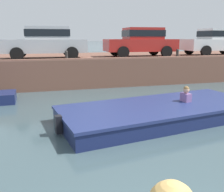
{
  "coord_description": "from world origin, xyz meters",
  "views": [
    {
      "loc": [
        -1.45,
        -1.37,
        2.4
      ],
      "look_at": [
        -0.11,
        3.58,
        1.2
      ],
      "focal_mm": 40.0,
      "sensor_mm": 36.0,
      "label": 1
    }
  ],
  "objects_px": {
    "car_centre_red": "(141,41)",
    "mooring_bollard_mid": "(66,55)",
    "car_left_inner_silver": "(46,41)",
    "car_right_inner_white": "(218,41)",
    "motorboat_passing": "(169,111)",
    "mooring_bollard_east": "(177,53)"
  },
  "relations": [
    {
      "from": "motorboat_passing",
      "to": "car_left_inner_silver",
      "type": "bearing_deg",
      "value": 118.2
    },
    {
      "from": "motorboat_passing",
      "to": "car_centre_red",
      "type": "bearing_deg",
      "value": 76.29
    },
    {
      "from": "mooring_bollard_mid",
      "to": "mooring_bollard_east",
      "type": "bearing_deg",
      "value": 0.0
    },
    {
      "from": "motorboat_passing",
      "to": "mooring_bollard_mid",
      "type": "height_order",
      "value": "mooring_bollard_mid"
    },
    {
      "from": "motorboat_passing",
      "to": "mooring_bollard_east",
      "type": "height_order",
      "value": "mooring_bollard_east"
    },
    {
      "from": "car_centre_red",
      "to": "mooring_bollard_east",
      "type": "relative_size",
      "value": 8.69
    },
    {
      "from": "car_right_inner_white",
      "to": "mooring_bollard_east",
      "type": "xyz_separation_m",
      "value": [
        -3.26,
        -1.14,
        -0.61
      ]
    },
    {
      "from": "car_centre_red",
      "to": "car_right_inner_white",
      "type": "distance_m",
      "value": 4.86
    },
    {
      "from": "car_right_inner_white",
      "to": "car_left_inner_silver",
      "type": "bearing_deg",
      "value": 179.99
    },
    {
      "from": "car_left_inner_silver",
      "to": "mooring_bollard_east",
      "type": "height_order",
      "value": "car_left_inner_silver"
    },
    {
      "from": "car_left_inner_silver",
      "to": "car_centre_red",
      "type": "height_order",
      "value": "same"
    },
    {
      "from": "car_left_inner_silver",
      "to": "car_right_inner_white",
      "type": "bearing_deg",
      "value": -0.01
    },
    {
      "from": "car_centre_red",
      "to": "mooring_bollard_mid",
      "type": "relative_size",
      "value": 8.69
    },
    {
      "from": "mooring_bollard_east",
      "to": "car_left_inner_silver",
      "type": "bearing_deg",
      "value": 170.21
    },
    {
      "from": "car_left_inner_silver",
      "to": "car_right_inner_white",
      "type": "relative_size",
      "value": 0.99
    },
    {
      "from": "car_right_inner_white",
      "to": "motorboat_passing",
      "type": "bearing_deg",
      "value": -134.96
    },
    {
      "from": "car_centre_red",
      "to": "mooring_bollard_mid",
      "type": "height_order",
      "value": "car_centre_red"
    },
    {
      "from": "car_centre_red",
      "to": "mooring_bollard_mid",
      "type": "bearing_deg",
      "value": -164.57
    },
    {
      "from": "motorboat_passing",
      "to": "car_right_inner_white",
      "type": "height_order",
      "value": "car_right_inner_white"
    },
    {
      "from": "car_right_inner_white",
      "to": "mooring_bollard_east",
      "type": "distance_m",
      "value": 3.5
    },
    {
      "from": "motorboat_passing",
      "to": "mooring_bollard_mid",
      "type": "relative_size",
      "value": 16.59
    },
    {
      "from": "motorboat_passing",
      "to": "mooring_bollard_east",
      "type": "relative_size",
      "value": 16.59
    }
  ]
}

